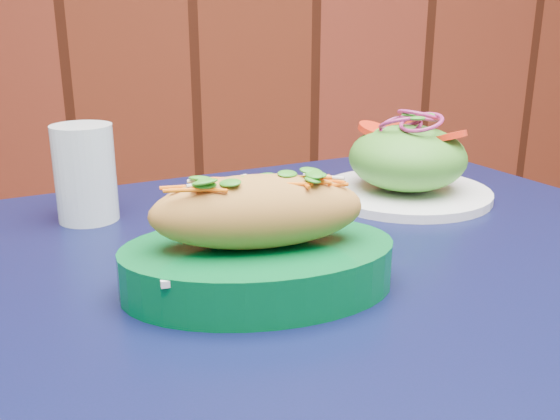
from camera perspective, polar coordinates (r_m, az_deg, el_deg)
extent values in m
cube|color=black|center=(0.68, 8.00, -5.22)|extent=(0.99, 0.99, 0.03)
cylinder|color=black|center=(1.26, 11.06, -12.93)|extent=(0.04, 0.04, 0.72)
cube|color=white|center=(0.57, -2.00, -3.57)|extent=(0.20, 0.13, 0.01)
ellipsoid|color=#C68A3F|center=(0.56, -2.04, -0.11)|extent=(0.20, 0.08, 0.07)
cylinder|color=white|center=(0.89, 11.37, 1.55)|extent=(0.24, 0.24, 0.01)
ellipsoid|color=#4C992D|center=(0.87, 11.57, 4.70)|extent=(0.16, 0.16, 0.09)
cylinder|color=red|center=(0.86, 15.22, 6.83)|extent=(0.05, 0.05, 0.01)
cylinder|color=red|center=(0.88, 8.67, 7.58)|extent=(0.05, 0.05, 0.01)
cylinder|color=red|center=(0.91, 10.58, 7.79)|extent=(0.05, 0.05, 0.01)
torus|color=#9B2164|center=(0.87, 11.77, 7.87)|extent=(0.06, 0.06, 0.01)
torus|color=#9B2164|center=(0.86, 11.79, 8.13)|extent=(0.06, 0.06, 0.01)
torus|color=#9B2164|center=(0.86, 11.80, 8.40)|extent=(0.06, 0.06, 0.01)
torus|color=#9B2164|center=(0.86, 11.82, 8.66)|extent=(0.06, 0.06, 0.01)
cylinder|color=silver|center=(0.80, -17.38, 3.22)|extent=(0.07, 0.07, 0.12)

